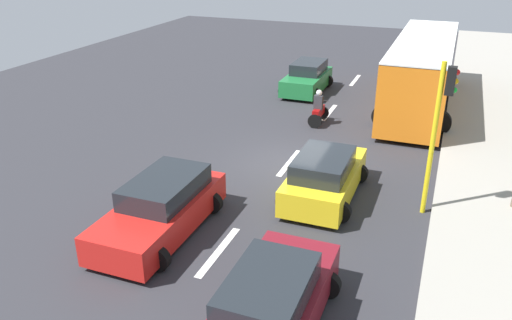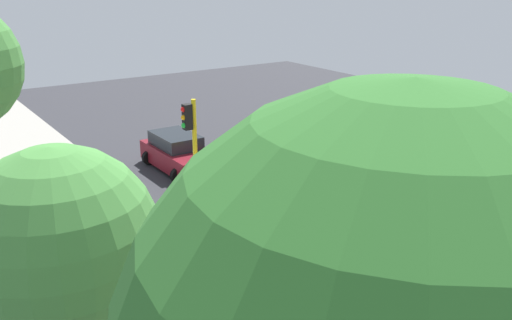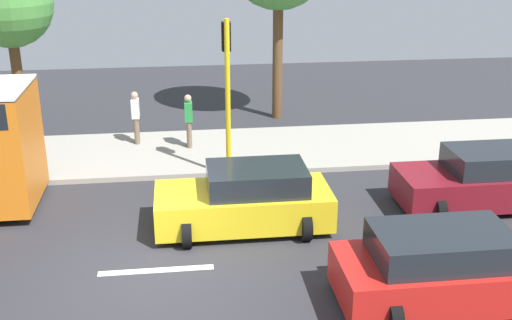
# 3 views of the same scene
# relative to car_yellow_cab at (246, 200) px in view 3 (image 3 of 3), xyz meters

# --- Properties ---
(ground_plane) EXTENTS (40.00, 60.00, 0.10)m
(ground_plane) POSITION_rel_car_yellow_cab_xyz_m (-1.78, 2.10, -0.76)
(ground_plane) COLOR #2D2D33
(sidewalk) EXTENTS (4.00, 60.00, 0.15)m
(sidewalk) POSITION_rel_car_yellow_cab_xyz_m (5.22, 2.10, -0.64)
(sidewalk) COLOR #9E998E
(sidewalk) RESTS_ON ground
(lane_stripe_north) EXTENTS (0.20, 2.40, 0.01)m
(lane_stripe_north) POSITION_rel_car_yellow_cab_xyz_m (-1.78, -3.90, -0.70)
(lane_stripe_north) COLOR white
(lane_stripe_north) RESTS_ON ground
(lane_stripe_mid) EXTENTS (0.20, 2.40, 0.01)m
(lane_stripe_mid) POSITION_rel_car_yellow_cab_xyz_m (-1.78, 2.10, -0.70)
(lane_stripe_mid) COLOR white
(lane_stripe_mid) RESTS_ON ground
(car_yellow_cab) EXTENTS (2.23, 4.10, 1.52)m
(car_yellow_cab) POSITION_rel_car_yellow_cab_xyz_m (0.00, 0.00, 0.00)
(car_yellow_cab) COLOR yellow
(car_yellow_cab) RESTS_ON ground
(car_red) EXTENTS (2.28, 4.58, 1.52)m
(car_red) POSITION_rel_car_yellow_cab_xyz_m (-3.65, -3.53, 0.00)
(car_red) COLOR red
(car_red) RESTS_ON ground
(car_maroon) EXTENTS (2.21, 4.20, 1.52)m
(car_maroon) POSITION_rel_car_yellow_cab_xyz_m (0.46, -6.10, 0.00)
(car_maroon) COLOR maroon
(car_maroon) RESTS_ON ground
(pedestrian_near_signal) EXTENTS (0.40, 0.24, 1.69)m
(pedestrian_near_signal) POSITION_rel_car_yellow_cab_xyz_m (6.12, 2.84, 0.35)
(pedestrian_near_signal) COLOR #72604C
(pedestrian_near_signal) RESTS_ON sidewalk
(pedestrian_by_tree) EXTENTS (0.40, 0.24, 1.69)m
(pedestrian_by_tree) POSITION_rel_car_yellow_cab_xyz_m (5.55, 1.19, 0.35)
(pedestrian_by_tree) COLOR #72604C
(pedestrian_by_tree) RESTS_ON sidewalk
(traffic_light_corner) EXTENTS (0.49, 0.24, 4.50)m
(traffic_light_corner) POSITION_rel_car_yellow_cab_xyz_m (3.06, 0.16, 2.22)
(traffic_light_corner) COLOR yellow
(traffic_light_corner) RESTS_ON ground
(street_tree_south) EXTENTS (2.94, 2.94, 5.77)m
(street_tree_south) POSITION_rel_car_yellow_cab_xyz_m (8.77, 6.92, 3.55)
(street_tree_south) COLOR brown
(street_tree_south) RESTS_ON ground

